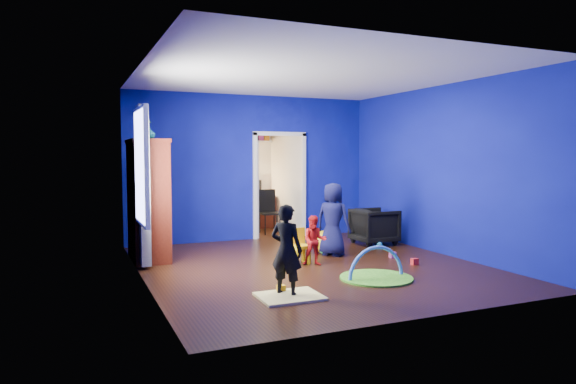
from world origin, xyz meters
name	(u,v)px	position (x,y,z in m)	size (l,w,h in m)	color
floor	(311,266)	(0.00, 0.00, 0.00)	(5.00, 5.50, 0.01)	black
ceiling	(312,76)	(0.00, 0.00, 2.90)	(5.00, 5.50, 0.01)	white
wall_back	(252,168)	(0.00, 2.75, 1.45)	(5.00, 0.02, 2.90)	navy
wall_front	(428,180)	(0.00, -2.75, 1.45)	(5.00, 0.02, 2.90)	navy
wall_left	(142,175)	(-2.50, 0.00, 1.45)	(0.02, 5.50, 2.90)	navy
wall_right	(442,170)	(2.50, 0.00, 1.45)	(0.02, 5.50, 2.90)	navy
alcove	(264,176)	(0.60, 3.62, 1.25)	(1.00, 1.75, 2.50)	silver
armchair	(374,226)	(1.96, 1.27, 0.34)	(0.74, 0.76, 0.69)	black
child_black	(286,250)	(-1.00, -1.38, 0.56)	(0.41, 0.27, 1.12)	black
child_navy	(333,219)	(0.70, 0.60, 0.62)	(0.60, 0.39, 1.24)	#0F1337
toddler_red	(314,240)	(0.07, 0.03, 0.39)	(0.38, 0.29, 0.77)	red
vase	(150,133)	(-2.22, 1.20, 2.05)	(0.17, 0.17, 0.18)	#0C5765
potted_plant	(145,128)	(-2.22, 1.72, 2.15)	(0.21, 0.21, 0.38)	#2F8133
tv_armoire	(148,200)	(-2.22, 1.50, 0.98)	(0.58, 1.14, 1.96)	#3A1809
crt_tv	(151,197)	(-2.18, 1.50, 1.02)	(0.46, 0.70, 0.54)	silver
yellow_blanket	(290,296)	(-1.00, -1.48, 0.01)	(0.75, 0.60, 0.03)	#F2E07A
hopper_ball	(323,242)	(0.65, 0.85, 0.20)	(0.39, 0.39, 0.39)	yellow
kid_chair	(300,248)	(-0.08, 0.23, 0.25)	(0.28, 0.28, 0.50)	yellow
play_mat	(376,278)	(0.47, -1.10, 0.01)	(1.00, 1.00, 0.03)	#339120
toy_arch	(376,277)	(0.47, -1.10, 0.02)	(0.89, 0.89, 0.05)	#3F8CD8
window_left	(140,166)	(-2.48, 0.35, 1.55)	(0.03, 0.95, 1.55)	white
curtain	(143,186)	(-2.37, 0.90, 1.25)	(0.14, 0.42, 2.40)	slate
doorway	(279,187)	(0.60, 2.75, 1.05)	(1.16, 0.10, 2.10)	white
study_desk	(255,212)	(0.60, 4.26, 0.38)	(0.88, 0.44, 0.75)	#3D140A
desk_monitor	(253,187)	(0.60, 4.38, 0.95)	(0.40, 0.05, 0.32)	black
desk_lamp	(243,188)	(0.32, 4.32, 0.93)	(0.14, 0.14, 0.14)	#FFD88C
folding_chair	(270,212)	(0.60, 3.30, 0.46)	(0.40, 0.40, 0.92)	black
book_shelf	(253,142)	(0.60, 4.37, 2.02)	(0.88, 0.24, 0.04)	white
toy_0	(415,262)	(1.52, -0.57, 0.05)	(0.10, 0.08, 0.10)	red
toy_1	(379,245)	(1.84, 0.91, 0.06)	(0.11, 0.11, 0.11)	#259BD3
toy_2	(281,289)	(-1.02, -1.26, 0.05)	(0.10, 0.08, 0.10)	#F4A90C
toy_3	(323,251)	(0.61, 0.78, 0.06)	(0.11, 0.11, 0.11)	green
toy_4	(393,255)	(1.51, 0.02, 0.05)	(0.10, 0.08, 0.10)	#C14891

